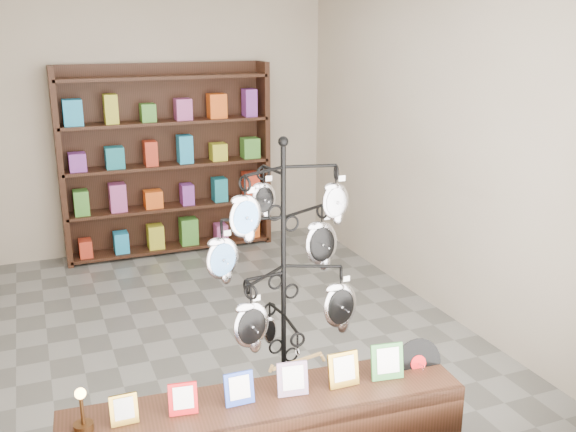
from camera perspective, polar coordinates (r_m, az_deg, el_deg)
name	(u,v)px	position (r m, az deg, el deg)	size (l,w,h in m)	color
ground	(228,329)	(5.83, -5.40, -9.98)	(5.00, 5.00, 0.00)	slate
room_envelope	(221,122)	(5.28, -5.94, 8.32)	(5.00, 5.00, 5.00)	#BEB099
display_tree	(284,266)	(4.07, -0.39, -4.51)	(1.01, 0.91, 1.97)	black
back_shelving	(168,166)	(7.62, -10.66, 4.37)	(2.42, 0.36, 2.20)	black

